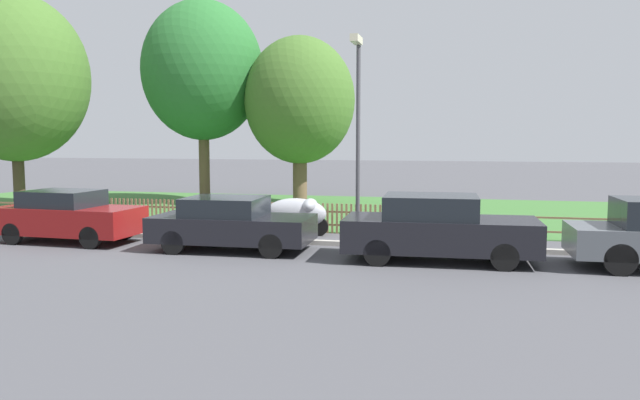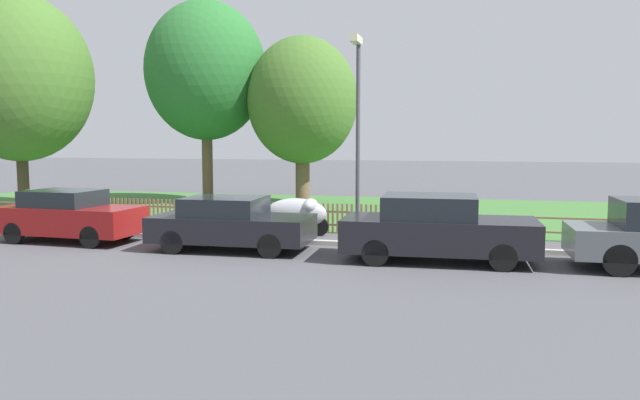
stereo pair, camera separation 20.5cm
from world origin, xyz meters
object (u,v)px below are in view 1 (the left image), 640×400
object	(u,v)px
tree_mid_park	(300,101)
street_lamp	(358,114)
parked_car_black_saloon	(231,223)
parked_car_silver_hatchback	(68,216)
covered_motorcycle	(297,213)
parked_car_navy_estate	(438,228)
tree_nearest_kerb	(14,78)
tree_behind_motorcycle	(203,71)

from	to	relation	value
tree_mid_park	street_lamp	world-z (taller)	tree_mid_park
parked_car_black_saloon	tree_mid_park	xyz separation A→B (m)	(-0.99, 10.19, 3.57)
parked_car_silver_hatchback	covered_motorcycle	world-z (taller)	parked_car_silver_hatchback
parked_car_silver_hatchback	parked_car_navy_estate	world-z (taller)	parked_car_navy_estate
parked_car_silver_hatchback	parked_car_black_saloon	distance (m)	4.64
parked_car_silver_hatchback	street_lamp	world-z (taller)	street_lamp
parked_car_navy_estate	tree_nearest_kerb	world-z (taller)	tree_nearest_kerb
covered_motorcycle	street_lamp	world-z (taller)	street_lamp
tree_behind_motorcycle	street_lamp	size ratio (longest dim) A/B	1.59
parked_car_navy_estate	covered_motorcycle	bearing A→B (deg)	142.70
parked_car_silver_hatchback	street_lamp	xyz separation A→B (m)	(7.48, 1.48, 2.66)
covered_motorcycle	tree_behind_motorcycle	bearing A→B (deg)	125.52
parked_car_navy_estate	covered_motorcycle	distance (m)	4.93
tree_nearest_kerb	tree_mid_park	xyz separation A→B (m)	(10.30, 3.62, -0.79)
parked_car_navy_estate	parked_car_black_saloon	bearing A→B (deg)	175.40
parked_car_black_saloon	parked_car_navy_estate	xyz separation A→B (m)	(4.99, -0.21, 0.08)
tree_nearest_kerb	street_lamp	world-z (taller)	tree_nearest_kerb
street_lamp	tree_mid_park	bearing A→B (deg)	114.08
parked_car_silver_hatchback	parked_car_navy_estate	distance (m)	9.64
parked_car_black_saloon	parked_car_navy_estate	distance (m)	5.00
tree_nearest_kerb	covered_motorcycle	bearing A→B (deg)	-17.86
parked_car_black_saloon	tree_behind_motorcycle	distance (m)	12.36
covered_motorcycle	tree_nearest_kerb	world-z (taller)	tree_nearest_kerb
covered_motorcycle	parked_car_black_saloon	bearing A→B (deg)	-113.56
tree_nearest_kerb	tree_mid_park	size ratio (longest dim) A/B	1.21
tree_mid_park	tree_nearest_kerb	bearing A→B (deg)	-160.64
tree_behind_motorcycle	tree_mid_park	size ratio (longest dim) A/B	1.23
tree_mid_park	street_lamp	xyz separation A→B (m)	(3.83, -8.56, -0.87)
parked_car_silver_hatchback	tree_nearest_kerb	world-z (taller)	tree_nearest_kerb
parked_car_navy_estate	street_lamp	world-z (taller)	street_lamp
parked_car_silver_hatchback	street_lamp	bearing A→B (deg)	13.46
parked_car_navy_estate	tree_behind_motorcycle	size ratio (longest dim) A/B	0.51
parked_car_silver_hatchback	parked_car_navy_estate	size ratio (longest dim) A/B	0.88
parked_car_silver_hatchback	tree_behind_motorcycle	bearing A→B (deg)	95.06
tree_behind_motorcycle	parked_car_silver_hatchback	bearing A→B (deg)	-87.21
tree_behind_motorcycle	street_lamp	bearing A→B (deg)	-46.90
parked_car_black_saloon	tree_behind_motorcycle	bearing A→B (deg)	115.29
covered_motorcycle	parked_car_silver_hatchback	bearing A→B (deg)	-159.65
parked_car_black_saloon	parked_car_navy_estate	bearing A→B (deg)	-3.88
parked_car_silver_hatchback	tree_mid_park	size ratio (longest dim) A/B	0.56
tree_nearest_kerb	parked_car_navy_estate	bearing A→B (deg)	-22.59
covered_motorcycle	tree_mid_park	bearing A→B (deg)	100.96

